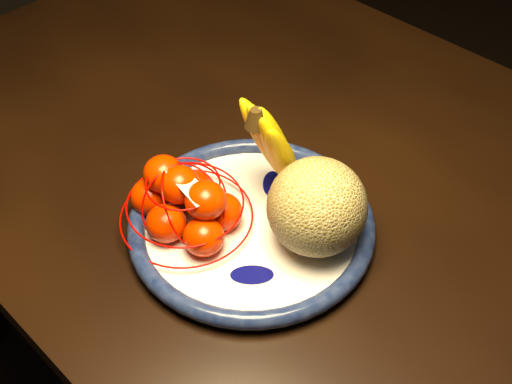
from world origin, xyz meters
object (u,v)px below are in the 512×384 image
Objects in this scene: dining_table at (314,212)px; fruit_bowl at (251,224)px; cantaloupe at (317,207)px; banana_bunch at (277,145)px; mandarin_bag at (185,203)px.

fruit_bowl reaches higher than dining_table.
cantaloupe is 0.74× the size of banana_bunch.
fruit_bowl is 0.12m from banana_bunch.
dining_table is at bearing 68.99° from mandarin_bag.
mandarin_bag is at bearing -106.64° from dining_table.
mandarin_bag is (-0.06, -0.12, -0.05)m from banana_bunch.
cantaloupe is (0.08, -0.12, 0.16)m from dining_table.
banana_bunch is (-0.02, -0.08, 0.18)m from dining_table.
banana_bunch is (-0.10, 0.04, 0.02)m from cantaloupe.
cantaloupe is 0.60× the size of mandarin_bag.
fruit_bowl is 0.10m from mandarin_bag.
mandarin_bag is (-0.15, -0.09, -0.03)m from cantaloupe.
fruit_bowl is 2.62× the size of cantaloupe.
dining_table is 9.00× the size of banana_bunch.
fruit_bowl is at bearing -58.77° from banana_bunch.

